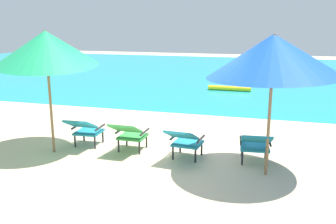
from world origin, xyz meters
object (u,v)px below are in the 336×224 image
(swim_buoy, at_px, (229,88))
(beach_umbrella_left, at_px, (46,48))
(lounge_chair_near_left, at_px, (129,133))
(lounge_chair_near_right, at_px, (185,140))
(lounge_chair_far_right, at_px, (255,144))
(beach_umbrella_right, at_px, (273,56))
(lounge_chair_far_left, at_px, (85,129))

(swim_buoy, height_order, beach_umbrella_left, beach_umbrella_left)
(lounge_chair_near_left, distance_m, lounge_chair_near_right, 1.15)
(lounge_chair_near_right, relative_size, beach_umbrella_left, 0.35)
(lounge_chair_near_left, distance_m, lounge_chair_far_right, 2.42)
(lounge_chair_far_right, xyz_separation_m, beach_umbrella_right, (0.21, -0.40, 1.60))
(lounge_chair_near_right, xyz_separation_m, beach_umbrella_right, (1.48, -0.26, 1.60))
(lounge_chair_far_left, xyz_separation_m, lounge_chair_near_right, (2.14, -0.15, 0.00))
(swim_buoy, xyz_separation_m, beach_umbrella_left, (-2.53, -7.81, 1.95))
(lounge_chair_far_left, bearing_deg, lounge_chair_near_left, -2.46)
(swim_buoy, height_order, beach_umbrella_right, beach_umbrella_right)
(swim_buoy, bearing_deg, lounge_chair_far_right, -79.64)
(swim_buoy, bearing_deg, beach_umbrella_right, -78.68)
(lounge_chair_far_right, relative_size, beach_umbrella_left, 0.35)
(lounge_chair_far_left, bearing_deg, beach_umbrella_right, -6.56)
(lounge_chair_near_right, height_order, beach_umbrella_right, beach_umbrella_right)
(lounge_chair_far_left, height_order, lounge_chair_far_right, same)
(lounge_chair_near_left, bearing_deg, lounge_chair_near_right, -5.57)
(lounge_chair_near_right, bearing_deg, beach_umbrella_left, -174.13)
(lounge_chair_far_right, bearing_deg, lounge_chair_near_left, -179.47)
(beach_umbrella_right, bearing_deg, lounge_chair_far_left, 173.44)
(swim_buoy, distance_m, beach_umbrella_left, 8.44)
(beach_umbrella_left, bearing_deg, lounge_chair_near_right, 5.87)
(beach_umbrella_left, bearing_deg, lounge_chair_far_right, 5.93)
(lounge_chair_near_right, bearing_deg, swim_buoy, 90.64)
(swim_buoy, distance_m, lounge_chair_far_right, 7.53)
(lounge_chair_far_left, height_order, lounge_chair_near_right, same)
(lounge_chair_near_left, bearing_deg, lounge_chair_far_right, 0.53)
(lounge_chair_far_right, bearing_deg, lounge_chair_near_right, -173.95)
(lounge_chair_far_left, height_order, lounge_chair_near_left, same)
(lounge_chair_near_right, relative_size, beach_umbrella_right, 0.38)
(beach_umbrella_right, bearing_deg, lounge_chair_near_right, 169.97)
(lounge_chair_near_left, height_order, beach_umbrella_left, beach_umbrella_left)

